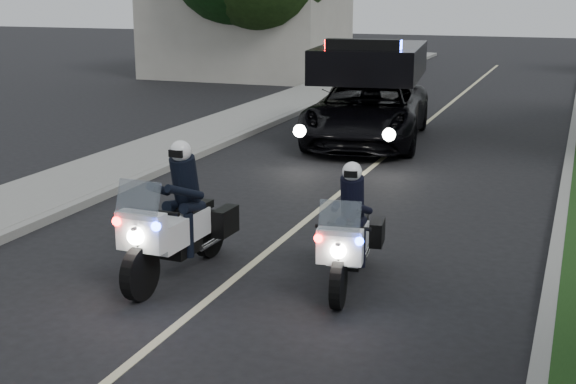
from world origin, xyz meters
name	(u,v)px	position (x,y,z in m)	size (l,w,h in m)	color
ground	(147,350)	(0.00, 0.00, 0.00)	(120.00, 120.00, 0.00)	black
curb_right	(567,177)	(4.10, 10.00, 0.07)	(0.20, 60.00, 0.15)	gray
curb_left	(210,149)	(-4.10, 10.00, 0.07)	(0.20, 60.00, 0.15)	gray
sidewalk_left	(170,146)	(-5.20, 10.00, 0.08)	(2.00, 60.00, 0.16)	gray
lane_marking	(374,165)	(0.00, 10.00, 0.00)	(0.12, 50.00, 0.01)	#BFB78C
police_moto_left	(179,275)	(-0.78, 2.21, 0.00)	(0.78, 2.22, 1.89)	silver
police_moto_right	(348,284)	(1.52, 2.72, 0.00)	(0.69, 1.96, 1.67)	white
police_suv	(367,142)	(-0.88, 12.64, 0.00)	(2.75, 5.93, 2.88)	black
bicycle	(360,110)	(-2.52, 17.81, 0.00)	(0.66, 1.88, 0.99)	black
cyclist	(360,110)	(-2.52, 17.81, 0.00)	(0.63, 0.42, 1.76)	black
tree_left_near	(265,83)	(-8.32, 23.87, 0.00)	(5.70, 5.70, 9.50)	#1E3913
tree_left_far	(241,81)	(-9.43, 23.93, 0.00)	(6.23, 6.23, 10.39)	#113410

